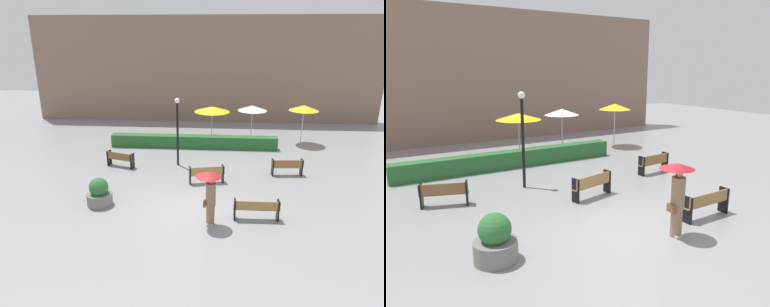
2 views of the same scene
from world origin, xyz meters
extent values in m
plane|color=gray|center=(0.00, 0.00, 0.00)|extent=(60.00, 60.00, 0.00)
cube|color=brown|center=(-4.17, 4.77, 0.44)|extent=(1.61, 0.75, 0.04)
cube|color=brown|center=(-4.21, 4.62, 0.65)|extent=(1.54, 0.52, 0.38)
cube|color=black|center=(-4.88, 4.98, 0.42)|extent=(0.17, 0.38, 0.84)
cube|color=black|center=(-3.47, 4.53, 0.42)|extent=(0.17, 0.38, 0.84)
cube|color=#9E7242|center=(0.63, 2.92, 0.45)|extent=(1.76, 0.61, 0.04)
cube|color=#9E7242|center=(0.66, 2.78, 0.67)|extent=(1.72, 0.42, 0.40)
cube|color=black|center=(-0.17, 2.72, 0.44)|extent=(0.13, 0.34, 0.88)
cube|color=black|center=(1.43, 3.08, 0.44)|extent=(0.13, 0.34, 0.88)
cube|color=#9E7242|center=(2.72, -0.48, 0.46)|extent=(1.82, 0.29, 0.04)
cube|color=#9E7242|center=(2.72, -0.62, 0.66)|extent=(1.81, 0.07, 0.37)
cube|color=black|center=(1.87, -0.51, 0.42)|extent=(0.07, 0.36, 0.85)
cube|color=black|center=(3.57, -0.48, 0.42)|extent=(0.07, 0.36, 0.85)
cube|color=olive|center=(4.76, 4.22, 0.44)|extent=(1.63, 0.39, 0.04)
cube|color=olive|center=(4.77, 4.07, 0.67)|extent=(1.62, 0.17, 0.41)
cube|color=black|center=(4.01, 4.14, 0.44)|extent=(0.09, 0.36, 0.87)
cube|color=black|center=(5.51, 4.26, 0.44)|extent=(0.09, 0.36, 0.87)
cylinder|color=#8C6B4C|center=(0.92, -0.99, 0.42)|extent=(0.32, 0.32, 0.83)
cube|color=#B2A599|center=(0.92, -1.05, 0.04)|extent=(0.29, 0.34, 0.08)
cylinder|color=#8C6B4C|center=(0.92, -0.99, 1.28)|extent=(0.38, 0.38, 0.90)
sphere|color=tan|center=(0.92, -0.99, 1.84)|extent=(0.21, 0.21, 0.21)
cube|color=brown|center=(0.70, -0.99, 0.88)|extent=(0.12, 0.29, 0.22)
cylinder|color=black|center=(0.83, -0.98, 1.61)|extent=(0.02, 0.02, 0.90)
cone|color=maroon|center=(0.83, -0.98, 2.06)|extent=(0.96, 0.96, 0.16)
cylinder|color=slate|center=(-3.86, 0.26, 0.27)|extent=(1.09, 1.09, 0.53)
sphere|color=#2D6B33|center=(-3.86, 0.26, 0.83)|extent=(0.81, 0.81, 0.81)
cylinder|color=black|center=(-1.04, 5.24, 1.76)|extent=(0.12, 0.12, 3.52)
sphere|color=white|center=(-1.04, 5.24, 3.64)|extent=(0.28, 0.28, 0.28)
cylinder|color=silver|center=(0.73, 10.15, 1.09)|extent=(0.06, 0.06, 2.18)
cone|color=yellow|center=(0.73, 10.15, 2.18)|extent=(2.38, 2.38, 0.35)
cylinder|color=silver|center=(3.43, 10.40, 1.12)|extent=(0.06, 0.06, 2.24)
cone|color=white|center=(3.43, 10.40, 2.24)|extent=(1.94, 1.94, 0.35)
cylinder|color=silver|center=(6.69, 9.82, 1.21)|extent=(0.06, 0.06, 2.42)
cone|color=yellow|center=(6.69, 9.82, 2.42)|extent=(1.89, 1.89, 0.35)
cube|color=#28602D|center=(-0.39, 8.40, 0.40)|extent=(10.60, 0.70, 0.80)
cube|color=#846656|center=(0.00, 16.00, 4.17)|extent=(28.00, 1.20, 8.33)
camera|label=1|loc=(1.11, -12.80, 7.03)|focal=32.39mm
camera|label=2|loc=(-6.31, -7.80, 4.60)|focal=34.33mm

